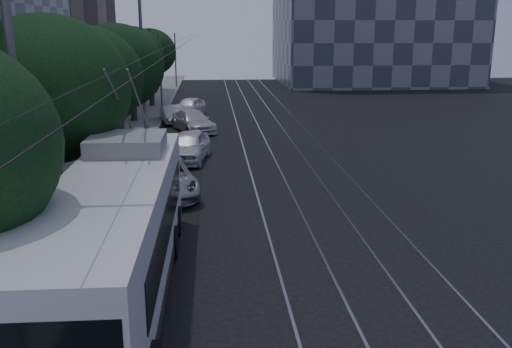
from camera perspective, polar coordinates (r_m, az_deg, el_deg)
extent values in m
plane|color=black|center=(16.12, 1.31, -9.87)|extent=(120.00, 120.00, 0.00)
cube|color=slate|center=(35.72, -14.13, 3.46)|extent=(5.00, 90.00, 0.15)
cube|color=gray|center=(35.28, -1.55, 3.65)|extent=(0.08, 90.00, 0.02)
cube|color=gray|center=(35.38, 0.79, 3.69)|extent=(0.08, 90.00, 0.02)
cube|color=gray|center=(35.56, 3.29, 3.72)|extent=(0.08, 90.00, 0.02)
cube|color=gray|center=(35.78, 5.58, 3.74)|extent=(0.08, 90.00, 0.02)
cylinder|color=black|center=(34.69, -8.61, 12.62)|extent=(0.02, 90.00, 0.02)
cylinder|color=black|center=(34.65, -7.43, 12.66)|extent=(0.02, 90.00, 0.02)
cylinder|color=#5E5E61|center=(25.16, -13.20, 5.78)|extent=(0.14, 0.14, 6.00)
cylinder|color=#5E5E61|center=(44.91, -9.50, 9.66)|extent=(0.14, 0.14, 6.00)
cylinder|color=#5E5E61|center=(64.81, -8.05, 11.15)|extent=(0.14, 0.14, 6.00)
cube|color=silver|center=(14.39, -14.02, -5.87)|extent=(2.62, 11.85, 2.81)
cube|color=black|center=(14.86, -13.72, -10.42)|extent=(2.66, 11.89, 0.34)
cube|color=black|center=(14.80, -13.75, -4.77)|extent=(2.66, 9.38, 1.03)
cube|color=black|center=(19.90, -11.41, 0.61)|extent=(2.01, 0.10, 0.99)
cube|color=#26E64D|center=(8.66, -20.74, -12.14)|extent=(1.58, 0.07, 0.32)
cube|color=gray|center=(16.76, -12.78, 2.96)|extent=(2.13, 2.19, 0.49)
cylinder|color=#5E5E61|center=(17.65, -13.46, 6.87)|extent=(0.06, 4.46, 2.40)
cylinder|color=#5E5E61|center=(17.57, -11.55, 6.94)|extent=(0.06, 4.46, 2.40)
cylinder|color=black|center=(17.44, -16.36, -6.79)|extent=(0.30, 0.99, 0.99)
cylinder|color=black|center=(17.10, -8.37, -6.76)|extent=(0.30, 0.99, 0.99)
cylinder|color=black|center=(19.18, -15.25, -4.75)|extent=(0.30, 0.99, 0.99)
cylinder|color=black|center=(18.88, -8.01, -4.68)|extent=(0.30, 0.99, 0.99)
imported|color=#97999E|center=(23.45, -9.31, -0.31)|extent=(3.48, 5.66, 1.46)
imported|color=silver|center=(29.23, -6.77, 2.77)|extent=(2.45, 4.66, 1.51)
imported|color=silver|center=(37.51, -6.32, 5.25)|extent=(3.45, 5.00, 1.34)
imported|color=silver|center=(41.19, -8.42, 5.92)|extent=(2.00, 3.85, 1.21)
imported|color=white|center=(44.53, -6.69, 6.72)|extent=(2.79, 4.33, 1.37)
cylinder|color=black|center=(19.37, -19.26, -1.93)|extent=(0.44, 0.44, 2.88)
ellipsoid|color=black|center=(18.75, -20.11, 7.93)|extent=(5.08, 5.08, 4.57)
cylinder|color=black|center=(24.45, -16.19, 1.62)|extent=(0.44, 0.44, 2.88)
ellipsoid|color=black|center=(23.97, -16.73, 9.08)|extent=(4.68, 4.68, 4.21)
cylinder|color=black|center=(32.43, -13.48, 4.62)|extent=(0.44, 0.44, 2.60)
ellipsoid|color=black|center=(32.05, -13.82, 10.33)|extent=(5.17, 5.17, 4.66)
cylinder|color=black|center=(41.70, -12.16, 7.00)|extent=(0.44, 0.44, 2.86)
ellipsoid|color=black|center=(41.42, -12.40, 11.37)|extent=(4.68, 4.68, 4.22)
cylinder|color=black|center=(49.64, -10.40, 8.30)|extent=(0.44, 0.44, 2.96)
ellipsoid|color=black|center=(49.41, -10.57, 11.89)|extent=(4.35, 4.35, 3.91)
cylinder|color=#5E5E61|center=(13.06, -22.99, 7.68)|extent=(0.20, 0.20, 10.71)
cylinder|color=#5E5E61|center=(37.57, -11.33, 11.83)|extent=(0.20, 0.20, 10.15)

